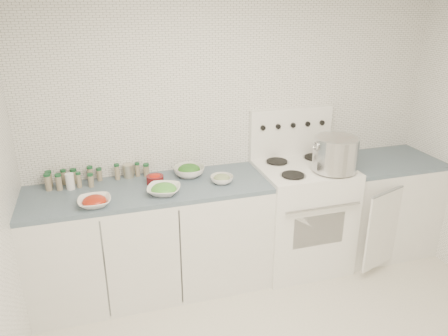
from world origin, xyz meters
TOP-DOWN VIEW (x-y plane):
  - room_walls at (0.00, 0.00)m, footprint 3.54×3.04m
  - counter_left at (-0.82, 1.19)m, footprint 1.85×0.62m
  - stove at (0.48, 1.19)m, footprint 0.76×0.70m
  - counter_right at (1.30, 1.19)m, footprint 0.89×0.76m
  - stock_pot at (0.66, 1.01)m, footprint 0.38×0.36m
  - bowl_tomato at (-1.22, 1.00)m, footprint 0.23×0.23m
  - bowl_snowpea at (-0.72, 1.05)m, footprint 0.31×0.31m
  - bowl_broccoli at (-0.47, 1.33)m, footprint 0.28×0.28m
  - bowl_zucchini at (-0.26, 1.12)m, footprint 0.19×0.19m
  - bowl_pepper at (-0.76, 1.25)m, footprint 0.13×0.13m
  - salt_canister at (-1.38, 1.34)m, footprint 0.06×0.06m
  - tin_can at (-0.94, 1.45)m, footprint 0.09×0.09m
  - spice_cluster at (-1.28, 1.41)m, footprint 0.79×0.16m

SIDE VIEW (x-z plane):
  - counter_right at x=1.30m, z-range 0.00..0.90m
  - counter_left at x=-0.82m, z-range 0.00..0.90m
  - stove at x=0.48m, z-range -0.18..1.18m
  - bowl_tomato at x=-1.22m, z-range 0.89..0.97m
  - bowl_zucchini at x=-0.26m, z-range 0.90..0.97m
  - bowl_snowpea at x=-0.72m, z-range 0.89..0.98m
  - bowl_pepper at x=-0.76m, z-range 0.90..0.98m
  - bowl_broccoli at x=-0.47m, z-range 0.90..1.00m
  - tin_can at x=-0.94m, z-range 0.90..1.01m
  - spice_cluster at x=-1.28m, z-range 0.90..1.03m
  - salt_canister at x=-1.38m, z-range 0.90..1.03m
  - stock_pot at x=0.66m, z-range 0.96..1.23m
  - room_walls at x=0.00m, z-range 0.30..2.82m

